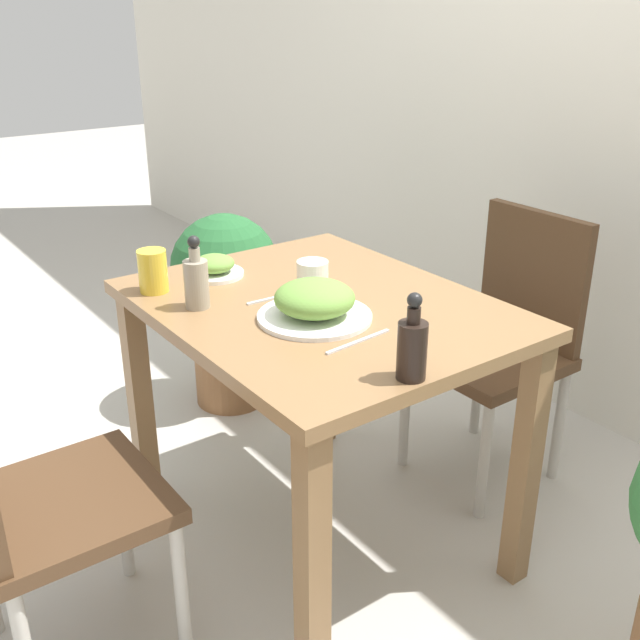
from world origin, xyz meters
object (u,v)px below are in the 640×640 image
object	(u,v)px
chair_far	(505,333)
condiment_bottle	(196,280)
food_plate	(315,302)
drink_cup	(313,275)
juice_glass	(153,271)
side_plate	(214,267)
potted_plant_left	(226,291)
chair_near	(29,490)
sauce_bottle	(412,346)

from	to	relation	value
chair_far	condiment_bottle	xyz separation A→B (m)	(-0.19, -1.00, 0.34)
food_plate	condiment_bottle	distance (m)	0.31
drink_cup	juice_glass	xyz separation A→B (m)	(-0.23, -0.36, 0.02)
side_plate	drink_cup	world-z (taller)	drink_cup
juice_glass	potted_plant_left	size ratio (longest dim) A/B	0.15
juice_glass	chair_near	bearing A→B (deg)	-56.26
chair_far	food_plate	distance (m)	0.86
drink_cup	sauce_bottle	world-z (taller)	sauce_bottle
drink_cup	potted_plant_left	bearing A→B (deg)	168.27
drink_cup	sauce_bottle	size ratio (longest dim) A/B	0.45
chair_near	drink_cup	world-z (taller)	chair_near
chair_near	food_plate	world-z (taller)	chair_near
chair_far	juice_glass	bearing A→B (deg)	-109.07
side_plate	potted_plant_left	bearing A→B (deg)	148.93
chair_near	drink_cup	xyz separation A→B (m)	(-0.08, 0.83, 0.31)
chair_far	juice_glass	world-z (taller)	chair_far
drink_cup	juice_glass	distance (m)	0.43
juice_glass	condiment_bottle	xyz separation A→B (m)	(0.17, 0.04, 0.01)
chair_near	juice_glass	xyz separation A→B (m)	(-0.31, 0.47, 0.33)
juice_glass	potted_plant_left	world-z (taller)	juice_glass
food_plate	condiment_bottle	bearing A→B (deg)	-140.37
chair_far	drink_cup	xyz separation A→B (m)	(-0.13, -0.68, 0.31)
chair_near	condiment_bottle	xyz separation A→B (m)	(-0.14, 0.51, 0.34)
side_plate	chair_far	bearing A→B (deg)	66.26
chair_far	sauce_bottle	size ratio (longest dim) A/B	4.63
food_plate	condiment_bottle	size ratio (longest dim) A/B	1.50
chair_far	food_plate	xyz separation A→B (m)	(0.05, -0.80, 0.31)
side_plate	juice_glass	world-z (taller)	juice_glass
juice_glass	side_plate	bearing A→B (deg)	94.01
chair_near	side_plate	bearing A→B (deg)	-63.71
side_plate	sauce_bottle	bearing A→B (deg)	1.95
chair_near	chair_far	distance (m)	1.51
side_plate	sauce_bottle	xyz separation A→B (m)	(0.80, 0.03, 0.05)
chair_near	chair_far	bearing A→B (deg)	-91.80
food_plate	chair_near	bearing A→B (deg)	-97.89
food_plate	potted_plant_left	size ratio (longest dim) A/B	0.37
side_plate	food_plate	bearing A→B (deg)	6.58
sauce_bottle	side_plate	bearing A→B (deg)	-178.05
juice_glass	drink_cup	bearing A→B (deg)	57.28
drink_cup	side_plate	bearing A→B (deg)	-145.35
drink_cup	potted_plant_left	xyz separation A→B (m)	(-0.81, 0.17, -0.34)
food_plate	side_plate	xyz separation A→B (m)	(-0.43, -0.05, -0.02)
food_plate	juice_glass	world-z (taller)	juice_glass
chair_near	food_plate	xyz separation A→B (m)	(0.10, 0.71, 0.31)
sauce_bottle	condiment_bottle	size ratio (longest dim) A/B	1.00
chair_near	chair_far	xyz separation A→B (m)	(0.05, 1.51, 0.00)
chair_near	juice_glass	size ratio (longest dim) A/B	7.63
chair_near	potted_plant_left	world-z (taller)	chair_near
juice_glass	sauce_bottle	bearing A→B (deg)	15.57
drink_cup	condiment_bottle	xyz separation A→B (m)	(-0.06, -0.32, 0.03)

